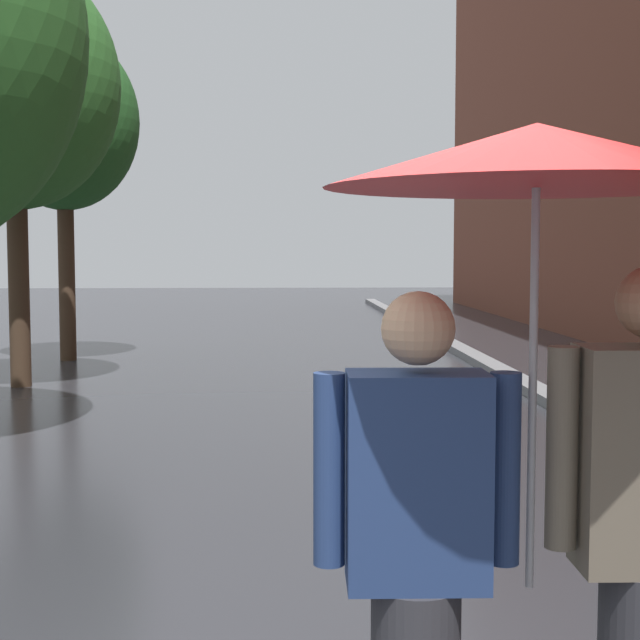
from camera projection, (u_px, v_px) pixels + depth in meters
name	position (u px, v px, depth m)	size (l,w,h in m)	color
kerb_strip	(501.00, 372.00, 13.02)	(0.30, 36.00, 0.12)	slate
street_tree_2	(14.00, 86.00, 11.75)	(2.66, 2.66, 5.43)	#473323
street_tree_3	(64.00, 123.00, 14.59)	(2.36, 2.36, 5.18)	#473323
couple_under_umbrella	(535.00, 364.00, 2.63)	(1.25, 1.20, 2.13)	#2D2D33
litter_bin	(640.00, 455.00, 6.11)	(0.44, 0.44, 0.85)	#1E4C28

